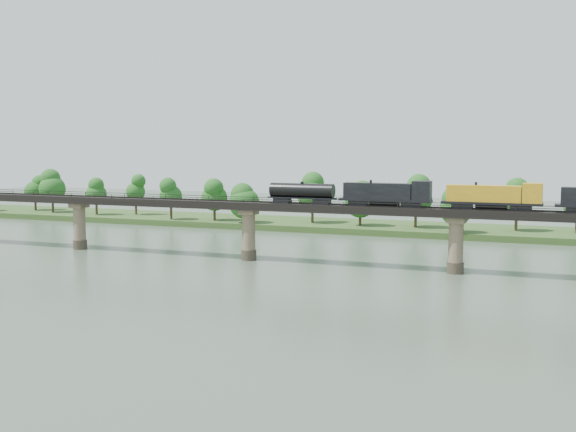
% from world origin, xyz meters
% --- Properties ---
extents(ground, '(400.00, 400.00, 0.00)m').
position_xyz_m(ground, '(0.00, 0.00, 0.00)').
color(ground, '#384839').
rests_on(ground, ground).
extents(far_bank, '(300.00, 24.00, 1.60)m').
position_xyz_m(far_bank, '(0.00, 85.00, 0.80)').
color(far_bank, '#29451B').
rests_on(far_bank, ground).
extents(bridge, '(236.00, 30.00, 11.50)m').
position_xyz_m(bridge, '(0.00, 30.00, 5.46)').
color(bridge, '#473A2D').
rests_on(bridge, ground).
extents(bridge_superstructure, '(220.00, 4.90, 0.75)m').
position_xyz_m(bridge_superstructure, '(0.00, 30.00, 11.79)').
color(bridge_superstructure, black).
rests_on(bridge_superstructure, bridge).
extents(far_treeline, '(289.06, 17.54, 13.60)m').
position_xyz_m(far_treeline, '(-8.21, 80.52, 8.83)').
color(far_treeline, '#382619').
rests_on(far_treeline, far_bank).
extents(freight_train, '(68.58, 2.67, 4.72)m').
position_xyz_m(freight_train, '(39.77, 30.00, 13.75)').
color(freight_train, black).
rests_on(freight_train, bridge).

